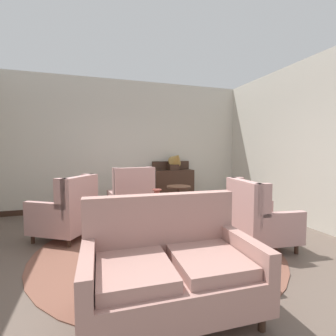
{
  "coord_description": "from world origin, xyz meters",
  "views": [
    {
      "loc": [
        -0.95,
        -3.09,
        1.45
      ],
      "look_at": [
        0.36,
        0.96,
        1.14
      ],
      "focal_mm": 26.05,
      "sensor_mm": 36.0,
      "label": 1
    }
  ],
  "objects_px": {
    "coffee_table": "(154,219)",
    "armchair_beside_settee": "(68,212)",
    "armchair_back_corner": "(257,218)",
    "armchair_near_sideboard": "(131,199)",
    "sideboard": "(173,186)",
    "porcelain_vase": "(157,204)",
    "gramophone": "(176,160)",
    "settee": "(170,267)",
    "side_table": "(179,199)"
  },
  "relations": [
    {
      "from": "porcelain_vase",
      "to": "side_table",
      "type": "height_order",
      "value": "porcelain_vase"
    },
    {
      "from": "porcelain_vase",
      "to": "settee",
      "type": "xyz_separation_m",
      "value": [
        -0.27,
        -1.43,
        -0.25
      ]
    },
    {
      "from": "coffee_table",
      "to": "armchair_beside_settee",
      "type": "bearing_deg",
      "value": 149.33
    },
    {
      "from": "porcelain_vase",
      "to": "coffee_table",
      "type": "bearing_deg",
      "value": 123.72
    },
    {
      "from": "armchair_back_corner",
      "to": "side_table",
      "type": "bearing_deg",
      "value": 26.13
    },
    {
      "from": "settee",
      "to": "sideboard",
      "type": "distance_m",
      "value": 4.08
    },
    {
      "from": "porcelain_vase",
      "to": "armchair_back_corner",
      "type": "xyz_separation_m",
      "value": [
        1.44,
        -0.42,
        -0.23
      ]
    },
    {
      "from": "coffee_table",
      "to": "settee",
      "type": "relative_size",
      "value": 0.65
    },
    {
      "from": "sideboard",
      "to": "gramophone",
      "type": "distance_m",
      "value": 0.67
    },
    {
      "from": "sideboard",
      "to": "porcelain_vase",
      "type": "bearing_deg",
      "value": -114.14
    },
    {
      "from": "settee",
      "to": "armchair_beside_settee",
      "type": "bearing_deg",
      "value": 116.45
    },
    {
      "from": "coffee_table",
      "to": "sideboard",
      "type": "distance_m",
      "value": 2.62
    },
    {
      "from": "coffee_table",
      "to": "settee",
      "type": "bearing_deg",
      "value": -99.24
    },
    {
      "from": "coffee_table",
      "to": "armchair_beside_settee",
      "type": "relative_size",
      "value": 0.89
    },
    {
      "from": "armchair_back_corner",
      "to": "armchair_near_sideboard",
      "type": "distance_m",
      "value": 2.44
    },
    {
      "from": "coffee_table",
      "to": "settee",
      "type": "distance_m",
      "value": 1.5
    },
    {
      "from": "armchair_beside_settee",
      "to": "sideboard",
      "type": "distance_m",
      "value": 2.87
    },
    {
      "from": "coffee_table",
      "to": "armchair_beside_settee",
      "type": "height_order",
      "value": "armchair_beside_settee"
    },
    {
      "from": "sideboard",
      "to": "armchair_back_corner",
      "type": "bearing_deg",
      "value": -82.83
    },
    {
      "from": "porcelain_vase",
      "to": "gramophone",
      "type": "relative_size",
      "value": 0.75
    },
    {
      "from": "porcelain_vase",
      "to": "armchair_beside_settee",
      "type": "relative_size",
      "value": 0.35
    },
    {
      "from": "armchair_near_sideboard",
      "to": "sideboard",
      "type": "xyz_separation_m",
      "value": [
        1.22,
        0.98,
        0.08
      ]
    },
    {
      "from": "armchair_near_sideboard",
      "to": "gramophone",
      "type": "distance_m",
      "value": 1.72
    },
    {
      "from": "settee",
      "to": "side_table",
      "type": "bearing_deg",
      "value": 70.08
    },
    {
      "from": "side_table",
      "to": "coffee_table",
      "type": "bearing_deg",
      "value": -124.29
    },
    {
      "from": "armchair_back_corner",
      "to": "side_table",
      "type": "height_order",
      "value": "armchair_back_corner"
    },
    {
      "from": "armchair_beside_settee",
      "to": "armchair_back_corner",
      "type": "relative_size",
      "value": 1.1
    },
    {
      "from": "side_table",
      "to": "sideboard",
      "type": "relative_size",
      "value": 0.6
    },
    {
      "from": "porcelain_vase",
      "to": "settee",
      "type": "relative_size",
      "value": 0.25
    },
    {
      "from": "armchair_near_sideboard",
      "to": "sideboard",
      "type": "relative_size",
      "value": 0.96
    },
    {
      "from": "porcelain_vase",
      "to": "armchair_beside_settee",
      "type": "distance_m",
      "value": 1.52
    },
    {
      "from": "settee",
      "to": "porcelain_vase",
      "type": "bearing_deg",
      "value": 81.18
    },
    {
      "from": "coffee_table",
      "to": "sideboard",
      "type": "xyz_separation_m",
      "value": [
        1.11,
        2.37,
        0.12
      ]
    },
    {
      "from": "porcelain_vase",
      "to": "armchair_beside_settee",
      "type": "height_order",
      "value": "armchair_beside_settee"
    },
    {
      "from": "armchair_back_corner",
      "to": "sideboard",
      "type": "distance_m",
      "value": 2.86
    },
    {
      "from": "armchair_back_corner",
      "to": "armchair_near_sideboard",
      "type": "relative_size",
      "value": 0.91
    },
    {
      "from": "coffee_table",
      "to": "gramophone",
      "type": "xyz_separation_m",
      "value": [
        1.16,
        2.28,
        0.79
      ]
    },
    {
      "from": "porcelain_vase",
      "to": "side_table",
      "type": "bearing_deg",
      "value": 57.68
    },
    {
      "from": "settee",
      "to": "gramophone",
      "type": "relative_size",
      "value": 2.94
    },
    {
      "from": "sideboard",
      "to": "armchair_near_sideboard",
      "type": "bearing_deg",
      "value": -141.27
    },
    {
      "from": "armchair_beside_settee",
      "to": "sideboard",
      "type": "relative_size",
      "value": 0.96
    },
    {
      "from": "armchair_beside_settee",
      "to": "sideboard",
      "type": "xyz_separation_m",
      "value": [
        2.37,
        1.63,
        0.09
      ]
    },
    {
      "from": "porcelain_vase",
      "to": "armchair_beside_settee",
      "type": "xyz_separation_m",
      "value": [
        -1.29,
        0.79,
        -0.21
      ]
    },
    {
      "from": "coffee_table",
      "to": "porcelain_vase",
      "type": "distance_m",
      "value": 0.25
    },
    {
      "from": "side_table",
      "to": "gramophone",
      "type": "xyz_separation_m",
      "value": [
        0.31,
        1.02,
        0.78
      ]
    },
    {
      "from": "armchair_near_sideboard",
      "to": "armchair_beside_settee",
      "type": "bearing_deg",
      "value": 22.48
    },
    {
      "from": "porcelain_vase",
      "to": "gramophone",
      "type": "bearing_deg",
      "value": 64.07
    },
    {
      "from": "settee",
      "to": "armchair_beside_settee",
      "type": "relative_size",
      "value": 1.37
    },
    {
      "from": "porcelain_vase",
      "to": "armchair_back_corner",
      "type": "bearing_deg",
      "value": -16.34
    },
    {
      "from": "gramophone",
      "to": "armchair_back_corner",
      "type": "bearing_deg",
      "value": -83.6
    }
  ]
}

